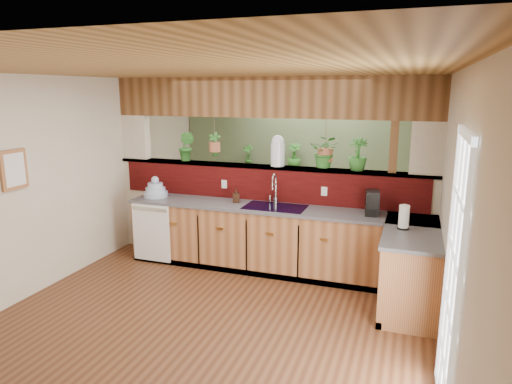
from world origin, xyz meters
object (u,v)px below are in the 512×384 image
(dish_stack, at_px, (156,190))
(paper_towel, at_px, (404,217))
(soap_dispenser, at_px, (236,195))
(glass_jar, at_px, (278,151))
(shelving_console, at_px, (271,196))
(faucet, at_px, (275,187))
(coffee_maker, at_px, (372,204))

(dish_stack, height_order, paper_towel, dish_stack)
(dish_stack, distance_m, soap_dispenser, 1.24)
(dish_stack, relative_size, soap_dispenser, 1.75)
(glass_jar, xyz_separation_m, shelving_console, (-0.67, 1.90, -1.11))
(soap_dispenser, bearing_deg, faucet, 10.37)
(faucet, distance_m, paper_towel, 1.82)
(glass_jar, bearing_deg, shelving_console, 109.50)
(faucet, relative_size, shelving_console, 0.27)
(soap_dispenser, bearing_deg, coffee_maker, -0.98)
(dish_stack, relative_size, paper_towel, 1.19)
(coffee_maker, bearing_deg, dish_stack, 173.45)
(paper_towel, bearing_deg, glass_jar, 153.94)
(faucet, height_order, soap_dispenser, faucet)
(dish_stack, height_order, glass_jar, glass_jar)
(shelving_console, bearing_deg, faucet, -96.37)
(coffee_maker, height_order, shelving_console, coffee_maker)
(dish_stack, relative_size, coffee_maker, 1.16)
(paper_towel, bearing_deg, dish_stack, 172.34)
(soap_dispenser, xyz_separation_m, coffee_maker, (1.83, -0.03, 0.04))
(coffee_maker, xyz_separation_m, paper_towel, (0.39, -0.50, -0.01))
(paper_towel, relative_size, shelving_console, 0.18)
(faucet, height_order, shelving_console, faucet)
(coffee_maker, distance_m, paper_towel, 0.64)
(faucet, xyz_separation_m, paper_towel, (1.70, -0.63, -0.10))
(dish_stack, distance_m, coffee_maker, 3.07)
(faucet, xyz_separation_m, glass_jar, (-0.03, 0.22, 0.47))
(faucet, bearing_deg, glass_jar, 96.72)
(dish_stack, distance_m, paper_towel, 3.49)
(soap_dispenser, relative_size, coffee_maker, 0.66)
(dish_stack, xyz_separation_m, soap_dispenser, (1.23, 0.07, 0.01))
(coffee_maker, relative_size, glass_jar, 0.70)
(glass_jar, height_order, shelving_console, glass_jar)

